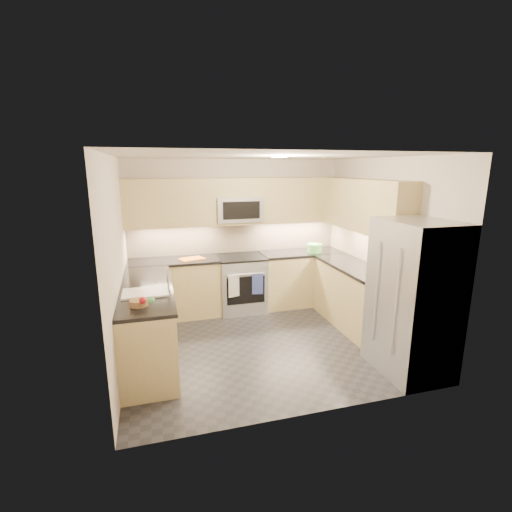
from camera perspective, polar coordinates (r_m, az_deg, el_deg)
name	(u,v)px	position (r m, az deg, el deg)	size (l,w,h in m)	color
floor	(263,342)	(5.28, 1.05, -13.10)	(3.60, 3.20, 0.00)	#26252B
ceiling	(264,156)	(4.73, 1.19, 15.15)	(3.60, 3.20, 0.02)	beige
wall_back	(236,234)	(6.37, -3.05, 3.39)	(3.60, 0.02, 2.50)	beige
wall_front	(314,293)	(3.41, 8.94, -5.69)	(3.60, 0.02, 2.50)	beige
wall_left	(118,264)	(4.67, -20.52, -1.15)	(0.02, 3.20, 2.50)	beige
wall_right	(383,247)	(5.63, 18.95, 1.34)	(0.02, 3.20, 2.50)	beige
base_cab_back_left	(175,289)	(6.13, -12.35, -5.02)	(1.42, 0.60, 0.90)	tan
base_cab_back_right	(301,279)	(6.60, 6.91, -3.48)	(1.42, 0.60, 0.90)	tan
base_cab_right	(355,298)	(5.80, 15.05, -6.25)	(0.60, 1.70, 0.90)	tan
base_cab_peninsula	(148,324)	(4.91, -16.21, -10.01)	(0.60, 2.00, 0.90)	tan
countertop_back_left	(174,261)	(6.00, -12.57, -0.76)	(1.42, 0.63, 0.04)	black
countertop_back_right	(302,253)	(6.48, 7.03, 0.50)	(1.42, 0.63, 0.04)	black
countertop_right	(357,268)	(5.67, 15.34, -1.76)	(0.63, 1.70, 0.04)	black
countertop_peninsula	(146,288)	(4.75, -16.58, -4.79)	(0.63, 2.00, 0.04)	black
upper_cab_back	(238,201)	(6.12, -2.75, 8.42)	(3.60, 0.35, 0.75)	tan
upper_cab_right	(364,205)	(5.68, 16.35, 7.51)	(0.35, 1.95, 0.75)	tan
backsplash_back	(236,237)	(6.37, -3.03, 2.89)	(3.60, 0.01, 0.51)	#C4AA8D
backsplash_right	(365,245)	(6.01, 16.46, 1.71)	(0.01, 2.30, 0.51)	#C4AA8D
gas_range	(241,284)	(6.25, -2.30, -4.31)	(0.76, 0.65, 0.91)	#A5A8AD
range_cooktop	(241,257)	(6.13, -2.34, -0.21)	(0.76, 0.65, 0.03)	black
oven_door_glass	(246,290)	(5.95, -1.56, -5.29)	(0.62, 0.02, 0.45)	black
oven_handle	(246,274)	(5.85, -1.52, -2.84)	(0.02, 0.02, 0.60)	#B2B5BA
microwave	(239,209)	(6.11, -2.68, 7.23)	(0.76, 0.40, 0.40)	#919398
microwave_door	(242,210)	(5.91, -2.23, 7.03)	(0.60, 0.01, 0.28)	black
refrigerator	(413,299)	(4.63, 23.04, -6.04)	(0.70, 0.90, 1.80)	#9FA2A7
fridge_handle_left	(396,303)	(4.26, 20.68, -6.77)	(0.02, 0.02, 1.20)	#B2B5BA
fridge_handle_right	(376,292)	(4.54, 18.01, -5.33)	(0.02, 0.02, 1.20)	#B2B5BA
sink_basin	(146,298)	(4.52, -16.57, -6.23)	(0.52, 0.38, 0.16)	white
faucet	(168,280)	(4.46, -13.40, -3.60)	(0.03, 0.03, 0.28)	silver
utensil_bowl	(315,248)	(6.44, 9.00, 1.21)	(0.25, 0.25, 0.15)	#52AF4B
cutting_board	(192,259)	(5.98, -9.83, -0.43)	(0.37, 0.26, 0.01)	#C05912
fruit_basket	(139,303)	(4.11, -17.59, -6.87)	(0.19, 0.19, 0.07)	#946C45
fruit_apple	(143,301)	(3.93, -17.06, -6.57)	(0.07, 0.07, 0.07)	red
fruit_pear	(151,300)	(3.91, -15.83, -6.55)	(0.07, 0.07, 0.07)	#4EB757
dish_towel_check	(234,286)	(5.84, -3.43, -4.64)	(0.19, 0.02, 0.35)	silver
dish_towel_blue	(258,284)	(5.93, 0.25, -4.34)	(0.18, 0.01, 0.34)	navy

